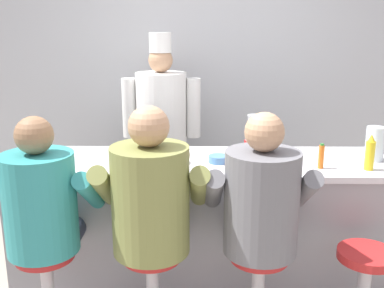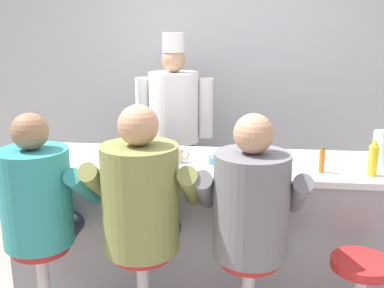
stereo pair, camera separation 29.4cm
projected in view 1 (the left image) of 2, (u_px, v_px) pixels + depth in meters
wall_back at (201, 76)px, 4.35m from camera, size 10.00×0.06×2.70m
diner_counter at (202, 225)px, 3.13m from camera, size 2.55×0.71×0.95m
ketchup_bottle_red at (249, 152)px, 2.77m from camera, size 0.07×0.07×0.24m
mustard_bottle_yellow at (370, 153)px, 2.78m from camera, size 0.06×0.06×0.23m
hot_sauce_bottle_orange at (321, 156)px, 2.82m from camera, size 0.04×0.04×0.16m
water_pitcher_clear at (375, 144)px, 2.98m from camera, size 0.14×0.12×0.23m
breakfast_plate at (136, 165)px, 2.85m from camera, size 0.25×0.25×0.05m
cereal_bowl at (219, 159)px, 2.95m from camera, size 0.13×0.13×0.05m
coffee_mug_white at (161, 150)px, 3.10m from camera, size 0.12×0.08×0.08m
coffee_mug_tan at (178, 156)px, 2.94m from camera, size 0.13×0.08×0.10m
cup_stack_steel at (254, 137)px, 2.98m from camera, size 0.09×0.09×0.31m
diner_seated_teal at (43, 208)px, 2.49m from camera, size 0.60×0.59×1.37m
diner_seated_olive at (151, 204)px, 2.48m from camera, size 0.65×0.64×1.43m
diner_seated_grey at (260, 207)px, 2.48m from camera, size 0.62×0.61×1.39m
empty_stool_round at (364, 283)px, 2.55m from camera, size 0.33×0.33×0.60m
cook_in_whites_near at (162, 124)px, 4.00m from camera, size 0.69×0.44×1.77m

